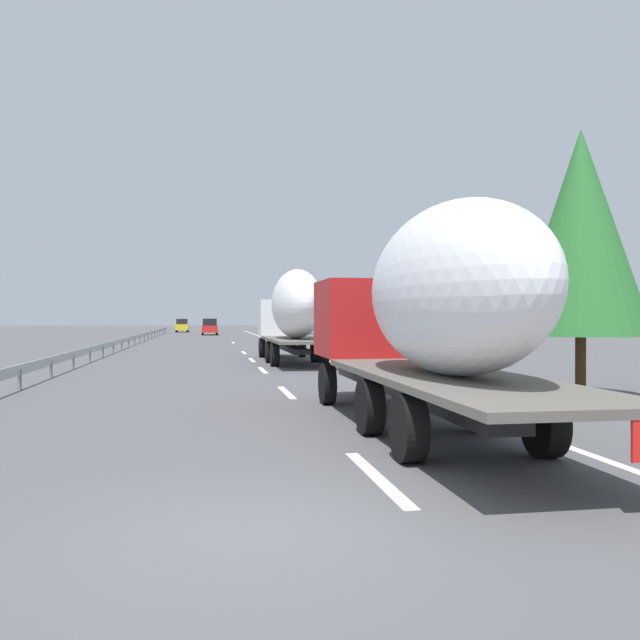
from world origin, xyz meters
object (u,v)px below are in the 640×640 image
at_px(truck_trailing, 427,308).
at_px(road_sign, 300,315).
at_px(truck_lead, 293,311).
at_px(car_red_compact, 210,327).
at_px(car_yellow_coupe, 182,326).

xyz_separation_m(truck_trailing, road_sign, (39.35, -3.10, -0.02)).
bearing_deg(truck_lead, truck_trailing, -180.00).
height_order(car_red_compact, road_sign, road_sign).
bearing_deg(car_yellow_coupe, road_sign, -167.25).
bearing_deg(car_yellow_coupe, truck_lead, -173.59).
relative_size(truck_lead, car_red_compact, 2.66).
xyz_separation_m(truck_lead, car_red_compact, (50.60, 3.64, -1.47)).
bearing_deg(car_red_compact, car_yellow_coupe, 13.54).
distance_m(truck_trailing, car_red_compact, 70.26).
relative_size(car_yellow_coupe, road_sign, 1.30).
bearing_deg(truck_trailing, road_sign, -4.50).
bearing_deg(road_sign, car_red_compact, 12.34).
bearing_deg(truck_lead, car_yellow_coupe, 6.41).
distance_m(truck_trailing, car_yellow_coupe, 86.39).
distance_m(car_red_compact, road_sign, 31.56).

